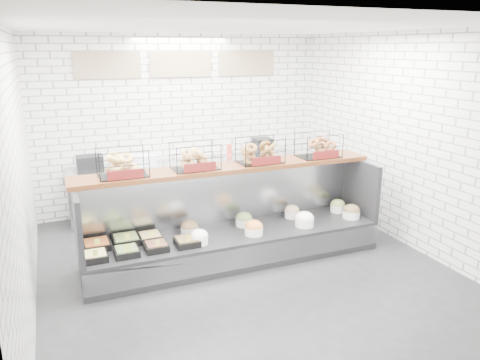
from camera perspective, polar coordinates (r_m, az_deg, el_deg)
name	(u,v)px	position (r m, az deg, el deg)	size (l,w,h in m)	color
ground	(244,268)	(6.21, 0.43, -10.69)	(5.50, 5.50, 0.00)	black
room_shell	(226,105)	(6.15, -1.73, 9.17)	(5.02, 5.51, 3.01)	white
display_case	(233,235)	(6.36, -0.85, -6.77)	(4.00, 0.90, 1.20)	black
bagel_shelf	(228,157)	(6.19, -1.41, 2.81)	(4.10, 0.50, 0.40)	#401F0D
prep_counter	(189,185)	(8.18, -6.23, -0.59)	(4.00, 0.60, 1.20)	#93969B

